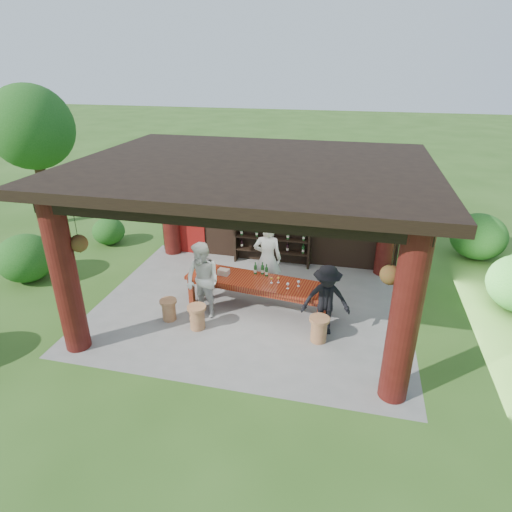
% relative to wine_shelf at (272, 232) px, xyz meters
% --- Properties ---
extents(ground, '(90.00, 90.00, 0.00)m').
position_rel_wine_shelf_xyz_m(ground, '(0.00, -2.45, -0.98)').
color(ground, '#2D5119').
rests_on(ground, ground).
extents(pavilion, '(7.50, 6.00, 3.60)m').
position_rel_wine_shelf_xyz_m(pavilion, '(-0.01, -2.02, 1.15)').
color(pavilion, slate).
rests_on(pavilion, ground).
extents(wine_shelf, '(2.21, 0.34, 1.95)m').
position_rel_wine_shelf_xyz_m(wine_shelf, '(0.00, 0.00, 0.00)').
color(wine_shelf, black).
rests_on(wine_shelf, ground).
extents(tasting_table, '(3.51, 1.30, 0.75)m').
position_rel_wine_shelf_xyz_m(tasting_table, '(0.15, -2.52, -0.35)').
color(tasting_table, '#5C120D').
rests_on(tasting_table, ground).
extents(stool_near_left, '(0.42, 0.42, 0.56)m').
position_rel_wine_shelf_xyz_m(stool_near_left, '(-0.95, -3.66, -0.69)').
color(stool_near_left, brown).
rests_on(stool_near_left, ground).
extents(stool_near_right, '(0.43, 0.43, 0.57)m').
position_rel_wine_shelf_xyz_m(stool_near_right, '(1.71, -3.52, -0.68)').
color(stool_near_right, brown).
rests_on(stool_near_right, ground).
extents(stool_far_left, '(0.39, 0.39, 0.51)m').
position_rel_wine_shelf_xyz_m(stool_far_left, '(-1.71, -3.48, -0.71)').
color(stool_far_left, brown).
rests_on(stool_far_left, ground).
extents(host, '(0.73, 0.51, 1.91)m').
position_rel_wine_shelf_xyz_m(host, '(0.22, -1.73, -0.02)').
color(host, white).
rests_on(host, ground).
extents(guest_woman, '(1.08, 0.98, 1.80)m').
position_rel_wine_shelf_xyz_m(guest_woman, '(-0.99, -3.09, -0.08)').
color(guest_woman, silver).
rests_on(guest_woman, ground).
extents(guest_man, '(1.12, 0.75, 1.61)m').
position_rel_wine_shelf_xyz_m(guest_man, '(1.80, -3.18, -0.17)').
color(guest_man, black).
rests_on(guest_man, ground).
extents(table_bottles, '(0.36, 0.16, 0.31)m').
position_rel_wine_shelf_xyz_m(table_bottles, '(0.17, -2.21, -0.08)').
color(table_bottles, '#194C1E').
rests_on(table_bottles, tasting_table).
extents(table_glasses, '(0.70, 0.30, 0.15)m').
position_rel_wine_shelf_xyz_m(table_glasses, '(0.79, -2.61, -0.16)').
color(table_glasses, silver).
rests_on(table_glasses, tasting_table).
extents(napkin_basket, '(0.28, 0.21, 0.14)m').
position_rel_wine_shelf_xyz_m(napkin_basket, '(-0.71, -2.42, -0.16)').
color(napkin_basket, '#BF6672').
rests_on(napkin_basket, tasting_table).
extents(shrubs, '(14.87, 9.33, 1.36)m').
position_rel_wine_shelf_xyz_m(shrubs, '(2.66, -1.59, -0.44)').
color(shrubs, '#194C14').
rests_on(shrubs, ground).
extents(trees, '(21.49, 10.63, 4.80)m').
position_rel_wine_shelf_xyz_m(trees, '(3.54, -1.27, 2.39)').
color(trees, '#3F2819').
rests_on(trees, ground).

